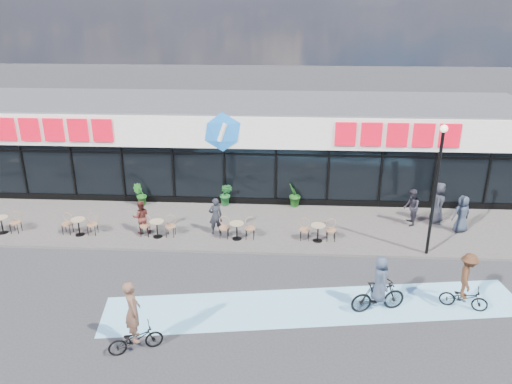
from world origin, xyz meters
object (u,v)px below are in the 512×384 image
potted_plant_right (294,195)px  pedestrian_a (411,207)px  cyclist_a (466,285)px  patron_right (141,217)px  lamp_post (437,180)px  potted_plant_mid (226,194)px  potted_plant_left (140,195)px  patron_left (215,216)px  pedestrian_c (462,214)px  cyclist_b (379,290)px  pedestrian_b (438,203)px

potted_plant_right → pedestrian_a: bearing=-18.6°
cyclist_a → patron_right: bearing=158.4°
lamp_post → potted_plant_right: bearing=139.8°
potted_plant_mid → cyclist_a: bearing=-42.4°
potted_plant_right → patron_right: (-6.61, -3.24, 0.14)m
potted_plant_left → cyclist_a: 15.15m
patron_left → cyclist_a: cyclist_a is taller
patron_left → pedestrian_c: pedestrian_c is taller
potted_plant_right → cyclist_b: size_ratio=0.61×
pedestrian_a → cyclist_b: 7.06m
potted_plant_left → potted_plant_mid: bearing=2.9°
potted_plant_left → patron_right: (0.89, -3.01, 0.20)m
potted_plant_right → pedestrian_b: size_ratio=0.64×
lamp_post → cyclist_a: lamp_post is taller
lamp_post → potted_plant_right: size_ratio=4.28×
potted_plant_left → pedestrian_a: bearing=-6.8°
potted_plant_right → pedestrian_a: pedestrian_a is taller
patron_left → pedestrian_b: 9.94m
pedestrian_c → cyclist_b: (-4.56, -6.02, -0.13)m
cyclist_a → pedestrian_a: bearing=92.9°
lamp_post → potted_plant_left: (-12.73, 4.20, -2.56)m
pedestrian_b → patron_left: bearing=117.0°
potted_plant_right → pedestrian_a: 5.45m
potted_plant_left → patron_right: size_ratio=0.74×
patron_right → cyclist_a: 13.01m
patron_left → pedestrian_b: size_ratio=0.85×
cyclist_b → potted_plant_right: bearing=107.5°
pedestrian_c → lamp_post: bearing=27.9°
lamp_post → pedestrian_a: bearing=91.5°
cyclist_b → potted_plant_mid: bearing=125.5°
potted_plant_left → potted_plant_right: 7.50m
pedestrian_c → pedestrian_b: bearing=-67.5°
lamp_post → potted_plant_left: lamp_post is taller
lamp_post → potted_plant_mid: size_ratio=4.50×
potted_plant_left → pedestrian_a: pedestrian_a is taller
potted_plant_left → pedestrian_c: 14.83m
pedestrian_c → cyclist_b: bearing=33.5°
pedestrian_a → pedestrian_c: 2.10m
patron_right → pedestrian_b: pedestrian_b is taller
potted_plant_right → cyclist_a: size_ratio=0.60×
pedestrian_b → cyclist_a: (-0.91, -6.59, -0.16)m
potted_plant_mid → patron_right: size_ratio=0.78×
potted_plant_mid → patron_right: bearing=-135.7°
patron_left → pedestrian_a: bearing=167.7°
potted_plant_left → pedestrian_a: size_ratio=0.66×
cyclist_a → patron_left: bearing=150.9°
patron_left → pedestrian_c: (10.59, 0.77, 0.01)m
pedestrian_b → pedestrian_c: pedestrian_b is taller
lamp_post → pedestrian_c: 3.67m
patron_right → cyclist_a: size_ratio=0.74×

